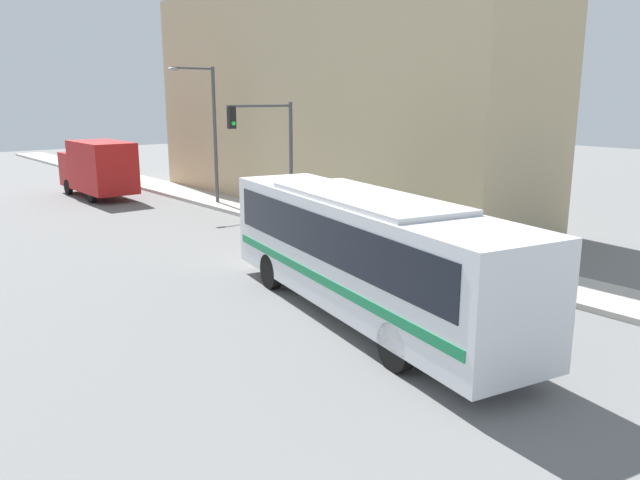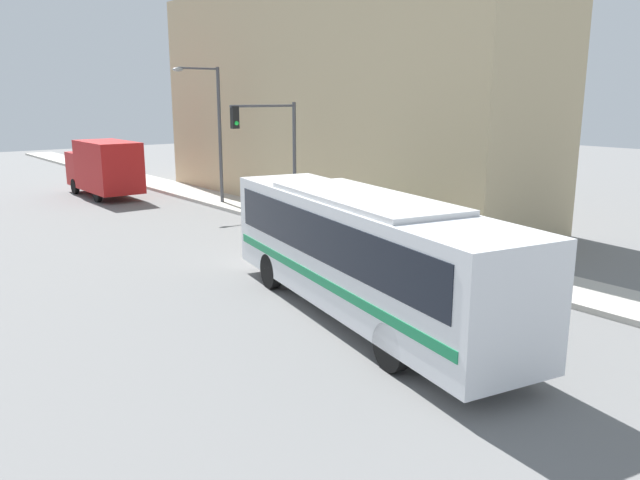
{
  "view_description": "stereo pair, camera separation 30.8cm",
  "coord_description": "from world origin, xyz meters",
  "px_view_note": "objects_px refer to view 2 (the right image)",
  "views": [
    {
      "loc": [
        -11.3,
        -12.32,
        5.73
      ],
      "look_at": [
        0.46,
        2.12,
        1.43
      ],
      "focal_mm": 35.0,
      "sensor_mm": 36.0,
      "label": 1
    },
    {
      "loc": [
        -11.06,
        -12.52,
        5.73
      ],
      "look_at": [
        0.46,
        2.12,
        1.43
      ],
      "focal_mm": 35.0,
      "sensor_mm": 36.0,
      "label": 2
    }
  ],
  "objects_px": {
    "fire_hydrant": "(424,247)",
    "pedestrian_mid_block": "(394,221)",
    "city_bus": "(361,247)",
    "traffic_light_pole": "(273,142)",
    "pedestrian_near_corner": "(364,216)",
    "delivery_truck": "(104,167)",
    "street_lamp": "(214,123)",
    "parking_meter": "(291,201)"
  },
  "relations": [
    {
      "from": "city_bus",
      "to": "street_lamp",
      "type": "distance_m",
      "value": 18.76
    },
    {
      "from": "fire_hydrant",
      "to": "parking_meter",
      "type": "xyz_separation_m",
      "value": [
        0.0,
        8.09,
        0.56
      ]
    },
    {
      "from": "parking_meter",
      "to": "pedestrian_near_corner",
      "type": "height_order",
      "value": "pedestrian_near_corner"
    },
    {
      "from": "pedestrian_mid_block",
      "to": "delivery_truck",
      "type": "bearing_deg",
      "value": 101.88
    },
    {
      "from": "city_bus",
      "to": "fire_hydrant",
      "type": "relative_size",
      "value": 16.18
    },
    {
      "from": "city_bus",
      "to": "parking_meter",
      "type": "distance_m",
      "value": 12.42
    },
    {
      "from": "street_lamp",
      "to": "delivery_truck",
      "type": "bearing_deg",
      "value": 118.63
    },
    {
      "from": "traffic_light_pole",
      "to": "pedestrian_near_corner",
      "type": "distance_m",
      "value": 5.29
    },
    {
      "from": "delivery_truck",
      "to": "city_bus",
      "type": "bearing_deg",
      "value": -94.53
    },
    {
      "from": "pedestrian_near_corner",
      "to": "traffic_light_pole",
      "type": "bearing_deg",
      "value": 109.93
    },
    {
      "from": "fire_hydrant",
      "to": "traffic_light_pole",
      "type": "distance_m",
      "value": 8.68
    },
    {
      "from": "parking_meter",
      "to": "pedestrian_mid_block",
      "type": "xyz_separation_m",
      "value": [
        0.39,
        -6.15,
        0.02
      ]
    },
    {
      "from": "city_bus",
      "to": "fire_hydrant",
      "type": "height_order",
      "value": "city_bus"
    },
    {
      "from": "parking_meter",
      "to": "traffic_light_pole",
      "type": "bearing_deg",
      "value": -173.68
    },
    {
      "from": "traffic_light_pole",
      "to": "parking_meter",
      "type": "xyz_separation_m",
      "value": [
        0.97,
        0.11,
        -2.72
      ]
    },
    {
      "from": "fire_hydrant",
      "to": "parking_meter",
      "type": "height_order",
      "value": "parking_meter"
    },
    {
      "from": "fire_hydrant",
      "to": "street_lamp",
      "type": "relative_size",
      "value": 0.1
    },
    {
      "from": "delivery_truck",
      "to": "fire_hydrant",
      "type": "relative_size",
      "value": 9.28
    },
    {
      "from": "street_lamp",
      "to": "pedestrian_near_corner",
      "type": "bearing_deg",
      "value": -86.6
    },
    {
      "from": "city_bus",
      "to": "pedestrian_near_corner",
      "type": "height_order",
      "value": "city_bus"
    },
    {
      "from": "fire_hydrant",
      "to": "pedestrian_mid_block",
      "type": "relative_size",
      "value": 0.39
    },
    {
      "from": "parking_meter",
      "to": "pedestrian_near_corner",
      "type": "xyz_separation_m",
      "value": [
        0.56,
        -4.33,
        -0.07
      ]
    },
    {
      "from": "street_lamp",
      "to": "pedestrian_mid_block",
      "type": "distance_m",
      "value": 13.29
    },
    {
      "from": "traffic_light_pole",
      "to": "delivery_truck",
      "type": "bearing_deg",
      "value": 101.52
    },
    {
      "from": "street_lamp",
      "to": "pedestrian_near_corner",
      "type": "distance_m",
      "value": 11.57
    },
    {
      "from": "fire_hydrant",
      "to": "city_bus",
      "type": "bearing_deg",
      "value": -152.46
    },
    {
      "from": "fire_hydrant",
      "to": "pedestrian_mid_block",
      "type": "bearing_deg",
      "value": 78.54
    },
    {
      "from": "street_lamp",
      "to": "pedestrian_near_corner",
      "type": "height_order",
      "value": "street_lamp"
    },
    {
      "from": "fire_hydrant",
      "to": "parking_meter",
      "type": "distance_m",
      "value": 8.11
    },
    {
      "from": "city_bus",
      "to": "delivery_truck",
      "type": "distance_m",
      "value": 24.46
    },
    {
      "from": "fire_hydrant",
      "to": "pedestrian_mid_block",
      "type": "height_order",
      "value": "pedestrian_mid_block"
    },
    {
      "from": "delivery_truck",
      "to": "parking_meter",
      "type": "relative_size",
      "value": 4.89
    },
    {
      "from": "delivery_truck",
      "to": "traffic_light_pole",
      "type": "xyz_separation_m",
      "value": [
        2.74,
        -13.46,
        2.06
      ]
    },
    {
      "from": "city_bus",
      "to": "pedestrian_mid_block",
      "type": "relative_size",
      "value": 6.34
    },
    {
      "from": "delivery_truck",
      "to": "fire_hydrant",
      "type": "xyz_separation_m",
      "value": [
        3.71,
        -21.44,
        -1.22
      ]
    },
    {
      "from": "city_bus",
      "to": "traffic_light_pole",
      "type": "relative_size",
      "value": 2.19
    },
    {
      "from": "traffic_light_pole",
      "to": "pedestrian_mid_block",
      "type": "bearing_deg",
      "value": -77.31
    },
    {
      "from": "pedestrian_near_corner",
      "to": "pedestrian_mid_block",
      "type": "relative_size",
      "value": 0.91
    },
    {
      "from": "pedestrian_mid_block",
      "to": "fire_hydrant",
      "type": "bearing_deg",
      "value": -101.46
    },
    {
      "from": "city_bus",
      "to": "pedestrian_near_corner",
      "type": "relative_size",
      "value": 6.94
    },
    {
      "from": "fire_hydrant",
      "to": "pedestrian_near_corner",
      "type": "distance_m",
      "value": 3.83
    },
    {
      "from": "fire_hydrant",
      "to": "pedestrian_near_corner",
      "type": "xyz_separation_m",
      "value": [
        0.56,
        3.76,
        0.49
      ]
    }
  ]
}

